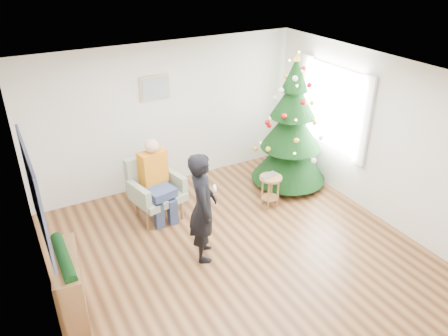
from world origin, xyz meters
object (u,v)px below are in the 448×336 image
christmas_tree (292,129)px  stool (270,191)px  standing_man (203,207)px  console (69,286)px  armchair (156,195)px

christmas_tree → stool: (-0.74, -0.49, -0.81)m
standing_man → stool: bearing=-45.4°
console → armchair: bearing=49.5°
stool → armchair: (-1.78, 0.69, 0.09)m
armchair → console: 2.26m
standing_man → console: standing_man is taller
stool → standing_man: standing_man is taller
armchair → console: armchair is taller
armchair → standing_man: bearing=-93.5°
christmas_tree → console: size_ratio=2.45×
console → stool: bearing=20.9°
stool → console: console is taller
christmas_tree → armchair: bearing=175.5°
armchair → standing_man: (0.20, -1.32, 0.43)m
console → christmas_tree: bearing=24.9°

